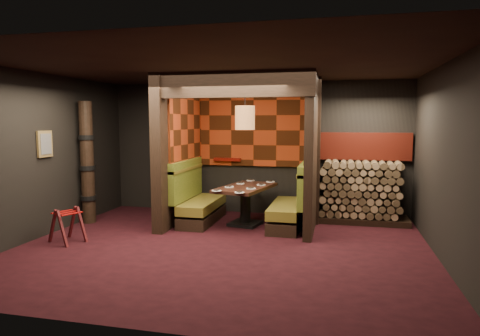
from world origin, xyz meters
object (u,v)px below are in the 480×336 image
object	(u,v)px
pendant_lamp	(245,118)
booth_bench_right	(292,206)
luggage_rack	(67,224)
totem_column	(87,163)
firewood_stack	(364,192)
dining_table	(245,198)
booth_bench_left	(197,202)

from	to	relation	value
pendant_lamp	booth_bench_right	bearing A→B (deg)	5.99
luggage_rack	booth_bench_right	bearing A→B (deg)	28.00
booth_bench_right	luggage_rack	distance (m)	4.01
booth_bench_right	totem_column	xyz separation A→B (m)	(-3.98, -0.55, 0.79)
pendant_lamp	firewood_stack	bearing A→B (deg)	19.45
luggage_rack	totem_column	world-z (taller)	totem_column
luggage_rack	dining_table	bearing A→B (deg)	34.80
totem_column	firewood_stack	world-z (taller)	totem_column
dining_table	totem_column	xyz separation A→B (m)	(-3.09, -0.51, 0.66)
pendant_lamp	totem_column	xyz separation A→B (m)	(-3.09, -0.46, -0.89)
dining_table	totem_column	distance (m)	3.20
pendant_lamp	totem_column	bearing A→B (deg)	-171.59
pendant_lamp	luggage_rack	xyz separation A→B (m)	(-2.64, -1.79, -1.77)
luggage_rack	pendant_lamp	bearing A→B (deg)	34.07
booth_bench_right	totem_column	bearing A→B (deg)	-172.14
dining_table	firewood_stack	world-z (taller)	firewood_stack
luggage_rack	totem_column	bearing A→B (deg)	108.52
firewood_stack	booth_bench_right	bearing A→B (deg)	-152.65
dining_table	luggage_rack	xyz separation A→B (m)	(-2.64, -1.84, -0.22)
booth_bench_left	totem_column	size ratio (longest dim) A/B	0.67
dining_table	pendant_lamp	xyz separation A→B (m)	(0.00, -0.05, 1.55)
booth_bench_right	pendant_lamp	bearing A→B (deg)	-174.01
booth_bench_left	booth_bench_right	world-z (taller)	same
dining_table	firewood_stack	bearing A→B (deg)	18.31
pendant_lamp	firewood_stack	xyz separation A→B (m)	(2.25, 0.79, -1.47)
booth_bench_right	dining_table	distance (m)	0.91
booth_bench_left	totem_column	bearing A→B (deg)	-165.25
booth_bench_left	totem_column	distance (m)	2.30
booth_bench_left	pendant_lamp	xyz separation A→B (m)	(1.00, -0.09, 1.68)
booth_bench_left	luggage_rack	xyz separation A→B (m)	(-1.64, -1.88, -0.09)
booth_bench_right	firewood_stack	xyz separation A→B (m)	(1.35, 0.70, 0.21)
luggage_rack	totem_column	distance (m)	1.66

